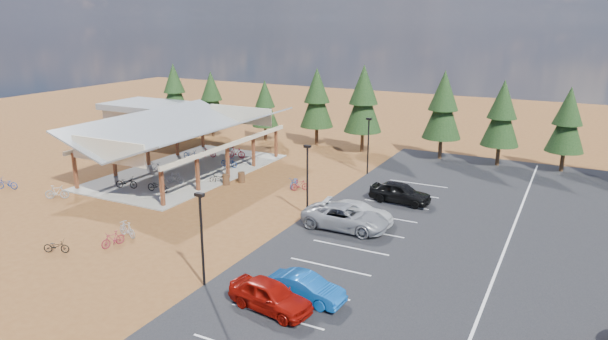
# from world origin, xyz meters

# --- Properties ---
(ground) EXTENTS (140.00, 140.00, 0.00)m
(ground) POSITION_xyz_m (0.00, 0.00, 0.00)
(ground) COLOR brown
(ground) RESTS_ON ground
(asphalt_lot) EXTENTS (27.00, 44.00, 0.04)m
(asphalt_lot) POSITION_xyz_m (18.50, 3.00, 0.02)
(asphalt_lot) COLOR black
(asphalt_lot) RESTS_ON ground
(concrete_pad) EXTENTS (10.60, 18.60, 0.10)m
(concrete_pad) POSITION_xyz_m (-10.00, 7.00, 0.05)
(concrete_pad) COLOR gray
(concrete_pad) RESTS_ON ground
(bike_pavilion) EXTENTS (11.65, 19.40, 4.97)m
(bike_pavilion) POSITION_xyz_m (-10.00, 7.00, 3.82)
(bike_pavilion) COLOR #582419
(bike_pavilion) RESTS_ON concrete_pad
(outbuilding) EXTENTS (11.00, 7.00, 3.90)m
(outbuilding) POSITION_xyz_m (-24.00, 18.00, 2.03)
(outbuilding) COLOR #ADA593
(outbuilding) RESTS_ON ground
(lamp_post_0) EXTENTS (0.50, 0.25, 5.14)m
(lamp_post_0) POSITION_xyz_m (5.00, -10.00, 2.98)
(lamp_post_0) COLOR black
(lamp_post_0) RESTS_ON ground
(lamp_post_1) EXTENTS (0.50, 0.25, 5.14)m
(lamp_post_1) POSITION_xyz_m (5.00, 2.00, 2.98)
(lamp_post_1) COLOR black
(lamp_post_1) RESTS_ON ground
(lamp_post_2) EXTENTS (0.50, 0.25, 5.14)m
(lamp_post_2) POSITION_xyz_m (5.00, 14.00, 2.98)
(lamp_post_2) COLOR black
(lamp_post_2) RESTS_ON ground
(trash_bin_0) EXTENTS (0.60, 0.60, 0.90)m
(trash_bin_0) POSITION_xyz_m (-4.45, 5.35, 0.45)
(trash_bin_0) COLOR #4E311B
(trash_bin_0) RESTS_ON ground
(trash_bin_1) EXTENTS (0.60, 0.60, 0.90)m
(trash_bin_1) POSITION_xyz_m (-3.68, 6.55, 0.45)
(trash_bin_1) COLOR #4E311B
(trash_bin_1) RESTS_ON ground
(pine_0) EXTENTS (3.52, 3.52, 8.20)m
(pine_0) POSITION_xyz_m (-24.41, 22.67, 5.01)
(pine_0) COLOR #382314
(pine_0) RESTS_ON ground
(pine_1) EXTENTS (3.30, 3.30, 7.69)m
(pine_1) POSITION_xyz_m (-17.41, 21.01, 4.69)
(pine_1) COLOR #382314
(pine_1) RESTS_ON ground
(pine_2) EXTENTS (2.98, 2.98, 6.95)m
(pine_2) POSITION_xyz_m (-10.49, 21.74, 4.24)
(pine_2) COLOR #382314
(pine_2) RESTS_ON ground
(pine_3) EXTENTS (3.66, 3.66, 8.52)m
(pine_3) POSITION_xyz_m (-4.26, 22.42, 5.20)
(pine_3) COLOR #382314
(pine_3) RESTS_ON ground
(pine_4) EXTENTS (3.92, 3.92, 9.12)m
(pine_4) POSITION_xyz_m (1.50, 21.57, 5.57)
(pine_4) COLOR #382314
(pine_4) RESTS_ON ground
(pine_5) EXTENTS (3.79, 3.79, 8.83)m
(pine_5) POSITION_xyz_m (9.49, 22.48, 5.39)
(pine_5) COLOR #382314
(pine_5) RESTS_ON ground
(pine_6) EXTENTS (3.52, 3.52, 8.21)m
(pine_6) POSITION_xyz_m (15.03, 22.43, 5.01)
(pine_6) COLOR #382314
(pine_6) RESTS_ON ground
(pine_7) EXTENTS (3.36, 3.36, 7.83)m
(pine_7) POSITION_xyz_m (20.60, 22.95, 4.78)
(pine_7) COLOR #382314
(pine_7) RESTS_ON ground
(bike_0) EXTENTS (1.98, 1.20, 0.98)m
(bike_0) POSITION_xyz_m (-10.99, 0.52, 0.59)
(bike_0) COLOR black
(bike_0) RESTS_ON concrete_pad
(bike_1) EXTENTS (1.84, 0.76, 1.07)m
(bike_1) POSITION_xyz_m (-12.02, 5.05, 0.64)
(bike_1) COLOR #909398
(bike_1) RESTS_ON concrete_pad
(bike_2) EXTENTS (1.85, 0.66, 0.97)m
(bike_2) POSITION_xyz_m (-12.39, 10.61, 0.58)
(bike_2) COLOR navy
(bike_2) RESTS_ON concrete_pad
(bike_3) EXTENTS (1.64, 0.90, 0.95)m
(bike_3) POSITION_xyz_m (-11.33, 12.03, 0.57)
(bike_3) COLOR maroon
(bike_3) RESTS_ON concrete_pad
(bike_4) EXTENTS (1.96, 0.84, 1.00)m
(bike_4) POSITION_xyz_m (-8.03, 0.95, 0.60)
(bike_4) COLOR black
(bike_4) RESTS_ON concrete_pad
(bike_5) EXTENTS (1.72, 0.86, 1.00)m
(bike_5) POSITION_xyz_m (-8.34, 3.44, 0.60)
(bike_5) COLOR gray
(bike_5) RESTS_ON concrete_pad
(bike_6) EXTENTS (1.77, 0.63, 0.93)m
(bike_6) POSITION_xyz_m (-7.30, 9.87, 0.56)
(bike_6) COLOR navy
(bike_6) RESTS_ON concrete_pad
(bike_7) EXTENTS (1.92, 0.96, 1.11)m
(bike_7) POSITION_xyz_m (-8.67, 13.07, 0.66)
(bike_7) COLOR maroon
(bike_7) RESTS_ON concrete_pad
(bike_9) EXTENTS (1.83, 1.42, 1.10)m
(bike_9) POSITION_xyz_m (-14.02, -3.79, 0.55)
(bike_9) COLOR gray
(bike_9) RESTS_ON ground
(bike_10) EXTENTS (1.97, 1.23, 0.98)m
(bike_10) POSITION_xyz_m (-19.78, -4.01, 0.49)
(bike_10) COLOR navy
(bike_10) RESTS_ON ground
(bike_11) EXTENTS (0.76, 1.67, 0.97)m
(bike_11) POSITION_xyz_m (-3.14, -8.49, 0.48)
(bike_11) COLOR maroon
(bike_11) RESTS_ON ground
(bike_12) EXTENTS (1.68, 1.15, 0.84)m
(bike_12) POSITION_xyz_m (-5.46, -10.75, 0.42)
(bike_12) COLOR black
(bike_12) RESTS_ON ground
(bike_13) EXTENTS (1.80, 0.85, 1.04)m
(bike_13) POSITION_xyz_m (-3.50, -6.95, 0.52)
(bike_13) COLOR #A0A3A9
(bike_13) RESTS_ON ground
(bike_14) EXTENTS (0.92, 1.88, 0.95)m
(bike_14) POSITION_xyz_m (1.07, 7.29, 0.47)
(bike_14) COLOR #22448D
(bike_14) RESTS_ON ground
(bike_15) EXTENTS (1.40, 1.30, 0.89)m
(bike_15) POSITION_xyz_m (1.83, 6.87, 0.45)
(bike_15) COLOR maroon
(bike_15) RESTS_ON ground
(bike_16) EXTENTS (1.73, 1.22, 0.86)m
(bike_16) POSITION_xyz_m (-5.26, 5.46, 0.43)
(bike_16) COLOR black
(bike_16) RESTS_ON ground
(car_0) EXTENTS (4.61, 2.46, 1.49)m
(car_0) POSITION_xyz_m (9.41, -10.56, 0.79)
(car_0) COLOR #900D06
(car_0) RESTS_ON asphalt_lot
(car_1) EXTENTS (4.12, 1.63, 1.34)m
(car_1) POSITION_xyz_m (10.49, -8.97, 0.71)
(car_1) COLOR #0D4B9F
(car_1) RESTS_ON asphalt_lot
(car_2) EXTENTS (5.84, 2.74, 1.61)m
(car_2) POSITION_xyz_m (8.49, 0.77, 0.85)
(car_2) COLOR gray
(car_2) RESTS_ON asphalt_lot
(car_3) EXTENTS (5.12, 2.58, 1.42)m
(car_3) POSITION_xyz_m (8.81, 2.23, 0.75)
(car_3) COLOR silver
(car_3) RESTS_ON asphalt_lot
(car_4) EXTENTS (4.82, 2.26, 1.59)m
(car_4) POSITION_xyz_m (10.10, 7.59, 0.84)
(car_4) COLOR black
(car_4) RESTS_ON asphalt_lot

